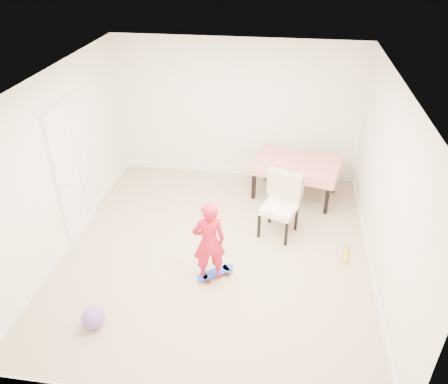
# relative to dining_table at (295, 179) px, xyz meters

# --- Properties ---
(ground) EXTENTS (5.00, 5.00, 0.00)m
(ground) POSITION_rel_dining_table_xyz_m (-1.14, -1.82, -0.34)
(ground) COLOR tan
(ground) RESTS_ON ground
(ceiling) EXTENTS (4.50, 5.00, 0.04)m
(ceiling) POSITION_rel_dining_table_xyz_m (-1.14, -1.82, 2.24)
(ceiling) COLOR white
(ceiling) RESTS_ON wall_back
(wall_back) EXTENTS (4.50, 0.04, 2.60)m
(wall_back) POSITION_rel_dining_table_xyz_m (-1.14, 0.66, 0.96)
(wall_back) COLOR white
(wall_back) RESTS_ON ground
(wall_front) EXTENTS (4.50, 0.04, 2.60)m
(wall_front) POSITION_rel_dining_table_xyz_m (-1.14, -4.30, 0.96)
(wall_front) COLOR white
(wall_front) RESTS_ON ground
(wall_left) EXTENTS (0.04, 5.00, 2.60)m
(wall_left) POSITION_rel_dining_table_xyz_m (-3.37, -1.82, 0.96)
(wall_left) COLOR white
(wall_left) RESTS_ON ground
(wall_right) EXTENTS (0.04, 5.00, 2.60)m
(wall_right) POSITION_rel_dining_table_xyz_m (1.09, -1.82, 0.96)
(wall_right) COLOR white
(wall_right) RESTS_ON ground
(door) EXTENTS (0.11, 0.94, 2.11)m
(door) POSITION_rel_dining_table_xyz_m (-3.36, -1.52, 0.68)
(door) COLOR white
(door) RESTS_ON ground
(baseboard_back) EXTENTS (4.50, 0.02, 0.12)m
(baseboard_back) POSITION_rel_dining_table_xyz_m (-1.14, 0.67, -0.28)
(baseboard_back) COLOR white
(baseboard_back) RESTS_ON ground
(baseboard_left) EXTENTS (0.02, 5.00, 0.12)m
(baseboard_left) POSITION_rel_dining_table_xyz_m (-3.38, -1.82, -0.28)
(baseboard_left) COLOR white
(baseboard_left) RESTS_ON ground
(baseboard_right) EXTENTS (0.02, 5.00, 0.12)m
(baseboard_right) POSITION_rel_dining_table_xyz_m (1.10, -1.82, -0.28)
(baseboard_right) COLOR white
(baseboard_right) RESTS_ON ground
(dining_table) EXTENTS (1.65, 1.25, 0.69)m
(dining_table) POSITION_rel_dining_table_xyz_m (0.00, 0.00, 0.00)
(dining_table) COLOR #B40915
(dining_table) RESTS_ON ground
(dining_chair) EXTENTS (0.73, 0.77, 1.01)m
(dining_chair) POSITION_rel_dining_table_xyz_m (-0.25, -1.20, 0.16)
(dining_chair) COLOR silver
(dining_chair) RESTS_ON ground
(skateboard) EXTENTS (0.56, 0.49, 0.08)m
(skateboard) POSITION_rel_dining_table_xyz_m (-1.06, -2.33, -0.30)
(skateboard) COLOR blue
(skateboard) RESTS_ON ground
(child) EXTENTS (0.51, 0.42, 1.20)m
(child) POSITION_rel_dining_table_xyz_m (-1.13, -2.38, 0.26)
(child) COLOR red
(child) RESTS_ON ground
(balloon) EXTENTS (0.28, 0.28, 0.28)m
(balloon) POSITION_rel_dining_table_xyz_m (-2.37, -3.43, -0.20)
(balloon) COLOR #8553C9
(balloon) RESTS_ON ground
(foam_toy) EXTENTS (0.11, 0.40, 0.06)m
(foam_toy) POSITION_rel_dining_table_xyz_m (0.79, -1.60, -0.31)
(foam_toy) COLOR yellow
(foam_toy) RESTS_ON ground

